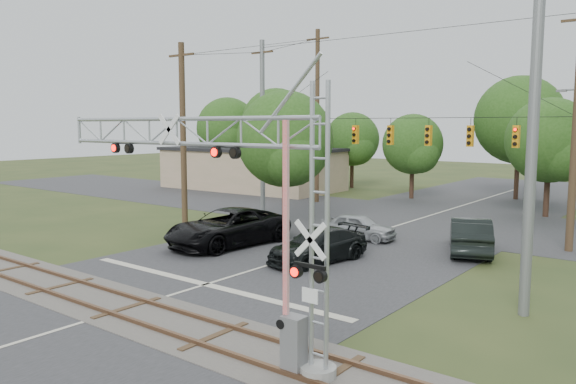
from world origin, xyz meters
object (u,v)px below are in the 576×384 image
Objects in this scene: traffic_signal_span at (405,130)px; crossing_gantry at (224,190)px; car_dark at (318,246)px; pickup_black at (228,227)px; commercial_building at (252,168)px; sedan_silver at (358,227)px.

crossing_gantry is at bearing -77.99° from traffic_signal_span.
crossing_gantry is 2.03× the size of car_dark.
crossing_gantry is 13.41m from pickup_black.
commercial_building is (-21.04, 19.47, 1.21)m from car_dark.
crossing_gantry is 0.52× the size of traffic_signal_span.
pickup_black is 6.84m from sedan_silver.
traffic_signal_span is 4.90× the size of sedan_silver.
traffic_signal_span is 2.94× the size of pickup_black.
pickup_black is 1.67× the size of sedan_silver.
car_dark is at bearing -87.48° from traffic_signal_span.
traffic_signal_span is at bearing -17.46° from sedan_silver.
crossing_gantry reaches higher than car_dark.
crossing_gantry reaches higher than sedan_silver.
crossing_gantry is at bearing -168.78° from sedan_silver.
traffic_signal_span is 11.33m from pickup_black.
commercial_building is at bearing 130.38° from crossing_gantry.
sedan_silver is (4.32, 5.29, -0.24)m from pickup_black.
crossing_gantry is 15.82m from sedan_silver.
traffic_signal_span reaches higher than commercial_building.
crossing_gantry is 0.60× the size of commercial_building.
car_dark is (-3.51, 9.39, -3.56)m from crossing_gantry.
crossing_gantry is 37.96m from commercial_building.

